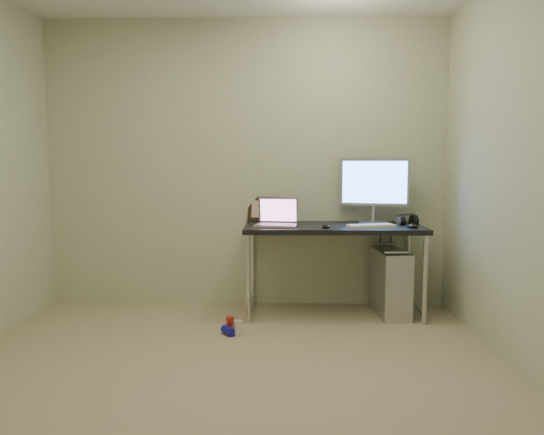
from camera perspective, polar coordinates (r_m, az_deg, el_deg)
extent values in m
plane|color=tan|center=(3.21, -5.12, -17.38)|extent=(3.50, 3.50, 0.00)
cube|color=beige|center=(4.69, -2.85, 5.74)|extent=(3.50, 0.02, 2.50)
cube|color=beige|center=(3.24, 27.18, 4.97)|extent=(0.02, 3.50, 2.50)
cube|color=black|center=(4.41, 6.62, -1.09)|extent=(1.46, 0.64, 0.04)
cylinder|color=silver|center=(4.18, -2.61, -6.65)|extent=(0.04, 0.04, 0.71)
cylinder|color=silver|center=(4.73, -2.14, -5.17)|extent=(0.04, 0.04, 0.71)
cylinder|color=silver|center=(4.32, 16.14, -6.49)|extent=(0.04, 0.04, 0.71)
cylinder|color=silver|center=(4.85, 14.46, -5.08)|extent=(0.04, 0.04, 0.71)
cylinder|color=silver|center=(4.52, -2.35, -9.27)|extent=(0.04, 0.56, 0.04)
cylinder|color=silver|center=(4.64, 15.15, -9.07)|extent=(0.04, 0.56, 0.04)
cube|color=silver|center=(4.56, 12.59, -6.83)|extent=(0.27, 0.54, 0.54)
cylinder|color=#B4B4BB|center=(4.29, 13.24, -3.67)|extent=(0.19, 0.04, 0.03)
cylinder|color=#B4B4BB|center=(4.71, 12.16, -2.79)|extent=(0.19, 0.04, 0.03)
cylinder|color=black|center=(4.78, 11.42, -4.62)|extent=(0.01, 0.16, 0.69)
cylinder|color=black|center=(4.78, 12.52, -4.89)|extent=(0.02, 0.11, 0.71)
cylinder|color=#AD2D1B|center=(4.09, -4.52, -11.31)|extent=(0.07, 0.07, 0.11)
cylinder|color=silver|center=(3.97, -3.64, -11.80)|extent=(0.06, 0.06, 0.12)
cylinder|color=#12139E|center=(4.01, -4.72, -12.03)|extent=(0.12, 0.13, 0.06)
cube|color=#B4B4BB|center=(4.27, 0.43, -0.88)|extent=(0.36, 0.27, 0.02)
cube|color=gray|center=(4.27, 0.43, -0.75)|extent=(0.31, 0.23, 0.00)
cube|color=#95949D|center=(4.39, 0.69, 0.80)|extent=(0.33, 0.09, 0.21)
cube|color=#895079|center=(4.38, 0.68, 0.79)|extent=(0.30, 0.08, 0.18)
cube|color=#B4B4BB|center=(4.62, 10.86, -0.48)|extent=(0.27, 0.22, 0.02)
cylinder|color=#B4B4BB|center=(4.63, 10.83, 0.45)|extent=(0.04, 0.04, 0.13)
cube|color=#B4B4BB|center=(4.60, 10.92, 3.77)|extent=(0.59, 0.16, 0.41)
cube|color=#4B82E3|center=(4.58, 10.97, 3.75)|extent=(0.53, 0.12, 0.35)
cube|color=white|center=(4.30, 10.61, -0.90)|extent=(0.40, 0.22, 0.02)
ellipsoid|color=black|center=(4.36, 14.93, -0.78)|extent=(0.11, 0.14, 0.04)
ellipsoid|color=black|center=(4.23, 5.81, -0.87)|extent=(0.09, 0.11, 0.03)
cylinder|color=black|center=(4.55, 13.60, -0.38)|extent=(0.07, 0.11, 0.10)
cylinder|color=black|center=(4.58, 15.08, -0.38)|extent=(0.07, 0.11, 0.10)
cube|color=black|center=(4.56, 14.36, 0.30)|extent=(0.13, 0.05, 0.01)
cube|color=black|center=(4.67, -0.99, 0.92)|extent=(0.28, 0.14, 0.22)
cylinder|color=silver|center=(4.65, 1.00, 0.08)|extent=(0.01, 0.01, 0.08)
cylinder|color=white|center=(4.65, 1.00, 0.69)|extent=(0.04, 0.04, 0.04)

